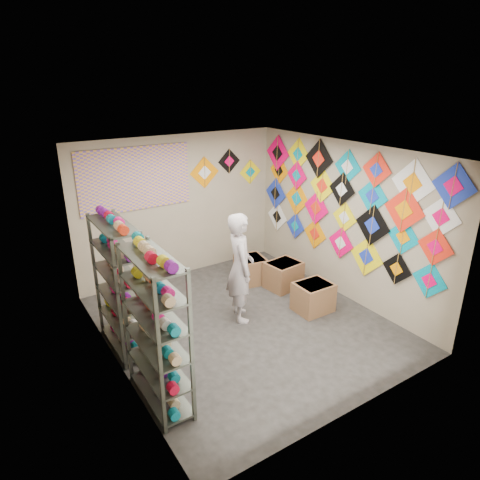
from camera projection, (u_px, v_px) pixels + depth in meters
ground at (245, 323)px, 6.77m from camera, size 4.50×4.50×0.00m
room_walls at (245, 225)px, 6.18m from camera, size 4.50×4.50×4.50m
shelf_rack_front at (156, 331)px, 4.86m from camera, size 0.40×1.10×1.90m
shelf_rack_back at (120, 287)px, 5.88m from camera, size 0.40×1.10×1.90m
string_spools at (135, 300)px, 5.33m from camera, size 0.12×2.36×0.12m
kite_wall_display at (342, 203)px, 7.20m from camera, size 0.06×4.35×2.10m
back_wall_kites at (225, 169)px, 8.33m from camera, size 1.61×0.02×0.77m
poster at (136, 179)px, 7.39m from camera, size 2.00×0.01×1.10m
shopkeeper at (240, 267)px, 6.64m from camera, size 0.92×0.84×1.77m
carton_a at (313, 297)px, 7.07m from camera, size 0.59×0.50×0.49m
carton_b at (283, 275)px, 7.85m from camera, size 0.66×0.56×0.49m
carton_c at (251, 269)px, 8.08m from camera, size 0.60×0.64×0.49m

